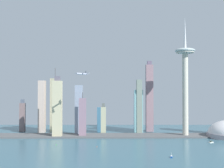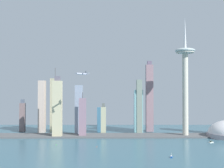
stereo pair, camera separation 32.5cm
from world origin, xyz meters
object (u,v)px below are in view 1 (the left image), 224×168
Objects in this scene: skyscraper_7 at (42,107)px; boat_4 at (211,142)px; observation_tower at (185,71)px; skyscraper_9 at (138,111)px; skyscraper_3 at (149,97)px; channel_buoy_1 at (56,145)px; channel_buoy_0 at (97,147)px; skyscraper_5 at (103,120)px; boat_3 at (171,157)px; airplane at (82,74)px; skyscraper_1 at (22,116)px; skyscraper_11 at (57,108)px; skyscraper_12 at (79,110)px; skyscraper_0 at (83,117)px; skyscraper_4 at (55,105)px; skyscraper_8 at (100,120)px; skyscraper_2 at (139,107)px.

skyscraper_7 is 421.80m from boat_4.
skyscraper_9 is (-103.09, 81.92, -98.42)m from observation_tower.
skyscraper_3 is 62.26× the size of channel_buoy_1.
skyscraper_3 reaches higher than skyscraper_9.
channel_buoy_0 is at bearing 152.83° from boat_4.
skyscraper_7 reaches higher than skyscraper_5.
boat_3 is 256.24m from airplane.
skyscraper_11 is (109.59, -107.20, 27.86)m from skyscraper_1.
skyscraper_11 is at bearing -136.99° from skyscraper_12.
skyscraper_0 is at bearing 105.91° from channel_buoy_0.
skyscraper_4 is at bearing 139.39° from skyscraper_12.
skyscraper_0 is at bearing -131.70° from skyscraper_5.
skyscraper_5 is 35.77m from skyscraper_8.
boat_3 is 182.06m from boat_4.
skyscraper_12 reaches higher than channel_buoy_1.
channel_buoy_0 is (-99.59, -221.96, -53.88)m from skyscraper_9.
skyscraper_8 is (-129.93, -11.46, -58.02)m from skyscraper_3.
skyscraper_2 reaches higher than skyscraper_1.
skyscraper_9 is 234.39m from airplane.
skyscraper_1 is at bearing 118.00° from boat_4.
skyscraper_4 is (-249.02, -6.26, -20.18)m from skyscraper_3.
boat_3 is (241.83, -325.51, -68.58)m from skyscraper_4.
skyscraper_1 is 206.81m from skyscraper_8.
skyscraper_2 is 4.03× the size of airplane.
skyscraper_4 is 90.09m from skyscraper_12.
skyscraper_9 is at bearing 31.85° from skyscraper_0.
airplane is at bearing -106.82° from skyscraper_5.
airplane is at bearing -86.37° from skyscraper_0.
skyscraper_9 is 217.49m from skyscraper_11.
observation_tower reaches higher than skyscraper_1.
skyscraper_7 reaches higher than skyscraper_1.
skyscraper_0 is 40.08m from skyscraper_12.
skyscraper_11 is at bearing -44.37° from skyscraper_1.
skyscraper_2 is 1.12× the size of skyscraper_12.
skyscraper_2 is at bearing -11.25° from skyscraper_4.
boat_4 is (103.10, -186.92, -88.59)m from skyscraper_3.
airplane is (85.40, -179.53, 72.41)m from skyscraper_4.
airplane is (46.94, 30.72, 140.76)m from channel_buoy_1.
skyscraper_0 is 0.73× the size of skyscraper_11.
skyscraper_5 is at bearing -76.11° from skyscraper_8.
skyscraper_12 is (-181.01, -64.58, -29.70)m from skyscraper_3.
skyscraper_3 is (-72.35, 95.59, -63.14)m from observation_tower.
skyscraper_1 is 253.20m from channel_buoy_1.
skyscraper_5 is (-89.59, 3.43, -32.40)m from skyscraper_2.
skyscraper_2 is (137.30, 50.12, 22.53)m from skyscraper_0.
airplane is (5.47, -86.18, 97.33)m from skyscraper_0.
skyscraper_9 is 323.42m from boat_3.
observation_tower is 31.26× the size of boat_3.
skyscraper_7 is 215.60m from channel_buoy_1.
channel_buoy_0 is (149.75, -212.53, -65.80)m from skyscraper_7.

